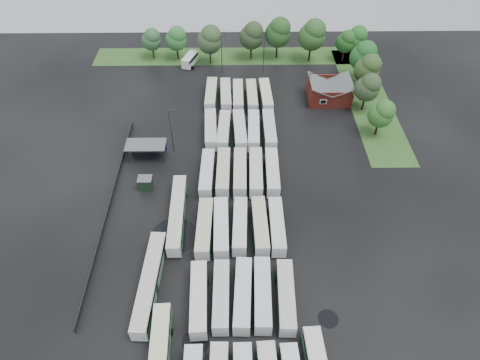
{
  "coord_description": "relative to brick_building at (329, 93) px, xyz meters",
  "views": [
    {
      "loc": [
        1.28,
        -46.11,
        59.16
      ],
      "look_at": [
        2.0,
        12.0,
        2.5
      ],
      "focal_mm": 32.0,
      "sensor_mm": 36.0,
      "label": 1
    }
  ],
  "objects": [
    {
      "name": "puddle_4",
      "position": [
        -9.21,
        -57.98,
        -1.86
      ],
      "size": [
        3.1,
        3.1,
        0.01
      ],
      "primitive_type": "cylinder",
      "color": "black",
      "rests_on": "ground"
    },
    {
      "name": "bus_r3c0",
      "position": [
        -28.4,
        -28.06,
        -0.07
      ],
      "size": [
        2.75,
        11.79,
        3.27
      ],
      "rotation": [
        0.0,
        0.0,
        -0.02
      ],
      "color": "silver",
      "rests_on": "ground"
    },
    {
      "name": "bus_r5c2",
      "position": [
        -22.1,
        -0.95,
        -0.11
      ],
      "size": [
        2.46,
        11.45,
        3.19
      ],
      "rotation": [
        0.0,
        0.0,
        0.0
      ],
      "color": "silver",
      "rests_on": "ground"
    },
    {
      "name": "bus_r2c1",
      "position": [
        -25.37,
        -41.78,
        -0.04
      ],
      "size": [
        2.81,
        11.98,
        3.32
      ],
      "rotation": [
        0.0,
        0.0,
        0.02
      ],
      "color": "silver",
      "rests_on": "ground"
    },
    {
      "name": "bus_r5c0",
      "position": [
        -28.59,
        -0.44,
        -0.04
      ],
      "size": [
        2.75,
        11.96,
        3.32
      ],
      "rotation": [
        0.0,
        0.0,
        -0.02
      ],
      "color": "silver",
      "rests_on": "ground"
    },
    {
      "name": "tree_east_2",
      "position": [
        9.34,
        3.39,
        4.74
      ],
      "size": [
        6.2,
        6.2,
        10.27
      ],
      "color": "black",
      "rests_on": "ground"
    },
    {
      "name": "artic_bus_west_c",
      "position": [
        -36.21,
        -52.54,
        -0.05
      ],
      "size": [
        3.27,
        17.69,
        3.27
      ],
      "rotation": [
        0.0,
        0.0,
        -0.05
      ],
      "color": "silver",
      "rests_on": "ground"
    },
    {
      "name": "tree_north_3",
      "position": [
        -18.13,
        20.38,
        5.06
      ],
      "size": [
        6.51,
        6.51,
        10.78
      ],
      "color": "#2F1F16",
      "rests_on": "ground"
    },
    {
      "name": "artic_bus_west_b",
      "position": [
        -33.27,
        -38.5,
        -0.1
      ],
      "size": [
        2.76,
        17.18,
        3.18
      ],
      "rotation": [
        0.0,
        0.0,
        0.02
      ],
      "color": "silver",
      "rests_on": "ground"
    },
    {
      "name": "puddle_3",
      "position": [
        -18.19,
        -42.79,
        -1.86
      ],
      "size": [
        4.09,
        4.09,
        0.01
      ],
      "primitive_type": "cylinder",
      "color": "black",
      "rests_on": "ground"
    },
    {
      "name": "tree_north_4",
      "position": [
        -11.0,
        20.96,
        5.64
      ],
      "size": [
        7.04,
        7.04,
        11.66
      ],
      "color": "black",
      "rests_on": "ground"
    },
    {
      "name": "tree_east_1",
      "position": [
        7.67,
        -4.47,
        4.33
      ],
      "size": [
        5.82,
        5.82,
        9.64
      ],
      "color": "black",
      "rests_on": "ground"
    },
    {
      "name": "tree_north_5",
      "position": [
        -2.09,
        18.86,
        5.92
      ],
      "size": [
        7.3,
        7.3,
        12.1
      ],
      "color": "black",
      "rests_on": "ground"
    },
    {
      "name": "bus_r3c1",
      "position": [
        -25.23,
        -27.76,
        -0.05
      ],
      "size": [
        2.74,
        11.91,
        3.3
      ],
      "rotation": [
        0.0,
        0.0,
        -0.02
      ],
      "color": "silver",
      "rests_on": "ground"
    },
    {
      "name": "bus_r5c1",
      "position": [
        -25.07,
        -0.55,
        -0.08
      ],
      "size": [
        2.86,
        11.74,
        3.25
      ],
      "rotation": [
        0.0,
        0.0,
        0.03
      ],
      "color": "silver",
      "rests_on": "ground"
    },
    {
      "name": "bus_r1c3",
      "position": [
        -18.91,
        -54.83,
        -0.05
      ],
      "size": [
        2.88,
        11.92,
        3.3
      ],
      "rotation": [
        0.0,
        0.0,
        -0.03
      ],
      "color": "silver",
      "rests_on": "ground"
    },
    {
      "name": "grass_strip_east",
      "position": [
        10.0,
        0.03,
        -1.86
      ],
      "size": [
        10.0,
        50.0,
        0.01
      ],
      "primitive_type": "cube",
      "color": "#2C531E",
      "rests_on": "ground"
    },
    {
      "name": "bus_r1c0",
      "position": [
        -28.47,
        -55.46,
        -0.05
      ],
      "size": [
        3.02,
        11.94,
        3.3
      ],
      "rotation": [
        0.0,
        0.0,
        0.04
      ],
      "color": "silver",
      "rests_on": "ground"
    },
    {
      "name": "bus_r4c4",
      "position": [
        -15.4,
        -14.42,
        -0.03
      ],
      "size": [
        2.62,
        12.01,
        3.34
      ],
      "rotation": [
        0.0,
        0.0,
        0.01
      ],
      "color": "silver",
      "rests_on": "ground"
    },
    {
      "name": "bus_r2c2",
      "position": [
        -22.13,
        -41.37,
        -0.12
      ],
      "size": [
        2.81,
        11.48,
        3.17
      ],
      "rotation": [
        0.0,
        0.0,
        -0.03
      ],
      "color": "silver",
      "rests_on": "ground"
    },
    {
      "name": "bus_r2c4",
      "position": [
        -15.77,
        -41.52,
        -0.1
      ],
      "size": [
        2.47,
        11.51,
        3.2
      ],
      "rotation": [
        0.0,
        0.0,
        -0.0
      ],
      "color": "silver",
      "rests_on": "ground"
    },
    {
      "name": "bus_r1c4",
      "position": [
        -15.41,
        -55.22,
        -0.09
      ],
      "size": [
        2.89,
        11.71,
        3.24
      ],
      "rotation": [
        0.0,
        0.0,
        -0.04
      ],
      "color": "silver",
      "rests_on": "ground"
    },
    {
      "name": "bus_r3c3",
      "position": [
        -18.86,
        -27.91,
        -0.03
      ],
      "size": [
        2.86,
        12.07,
        3.34
      ],
      "rotation": [
        0.0,
        0.0,
        -0.03
      ],
      "color": "silver",
      "rests_on": "ground"
    },
    {
      "name": "tree_north_1",
      "position": [
        -38.51,
        20.52,
        4.3
      ],
      "size": [
        5.79,
        5.79,
        9.58
      ],
      "color": "black",
      "rests_on": "ground"
    },
    {
      "name": "tree_east_0",
      "position": [
        8.49,
        -14.2,
        3.93
      ],
      "size": [
        5.47,
        5.45,
        9.02
      ],
      "color": "black",
      "rests_on": "ground"
    },
    {
      "name": "tree_north_2",
      "position": [
        -29.33,
        17.91,
        5.22
      ],
      "size": [
        6.65,
        6.65,
        11.01
      ],
      "color": "#34291C",
      "rests_on": "ground"
    },
    {
      "name": "bus_r2c0",
      "position": [
        -28.27,
        -41.87,
        -0.06
      ],
      "size": [
        2.75,
        11.88,
        3.29
      ],
      "rotation": [
        0.0,
        0.0,
        -0.02
      ],
      "color": "silver",
      "rests_on": "ground"
    },
    {
      "name": "bus_r4c3",
      "position": [
        -18.82,
        -14.49,
        -0.06
      ],
      "size": [
        2.87,
        11.87,
        3.28
      ],
      "rotation": [
        0.0,
        0.0,
        -0.03
      ],
      "color": "silver",
      "rests_on": "ground"
    },
    {
      "name": "minibus",
      "position": [
        -35.04,
        17.35,
        -0.33
      ],
      "size": [
        4.34,
        6.75,
        2.77
      ],
      "rotation": [
        0.0,
        0.0,
        -0.35
      ],
      "color": "white",
      "rests_on": "ground"
    },
    {
      "name": "bus_r3c2",
      "position": [
        -21.96,
        -27.82,
        -0.06
      ],
      "size": [
        2.72,
        11.85,
        3.29
      ],
      "rotation": [
        0.0,
        0.0,
        -0.02
      ],
      "color": "silver",
      "rests_on": "ground"
    },
    {
      "name": "bus_r5c3",
      "position": [
        -18.78,
        -0.98,
        -0.11
      ],
      "size": [
        2.64,
        11.52,
        3.2
      ],
      "rotation": [
        0.0,
        0.0,
        0.02
      ],
      "color": "silver",
      "rests_on": "ground"
    },
    {
      "name": "lamp_post_back_e",
      "position": [
        -15.15,
        13.19,
        3.86
      ],
      "size": [
        1.52,
        0.3,
        9.86
      ],
      "color": "#2D2D30",
      "rests_on": "ground"
    },
    {
      "name": "bus_r1c1",
      "position": [
        -25.13,
        -55.01,
        -0.11
      ],
      "size": [
        2.46,
        11.45,
        3.18
      ],
      "rotation": [
        0.0,
        0.0,
        -0.0
      ],
      "color": "silver",
      "rests_on": "ground"
    },
    {
      "name": "tree_east_4",
      "position": [
        10.0,
        19.7,
        4.44
      ],
      "size": [
        5.92,
        5.92,
        9.8
      ],
      "color": "#322115",
      "rests_on": "ground"
    },
    {
      "name": "tree_north_6",
      "position": [
        7.28,
        19.15,
        3.84
      ],
      "size": [
        5.36,
        5.36,
        8.88
      ],
      "color": "black",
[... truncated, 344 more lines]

